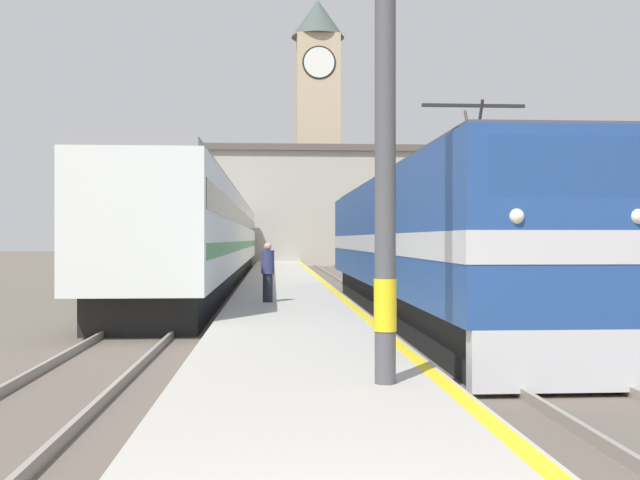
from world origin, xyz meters
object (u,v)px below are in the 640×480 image
at_px(locomotive_train, 423,245).
at_px(clock_tower, 318,122).
at_px(passenger_train, 213,236).
at_px(person_on_platform, 268,271).

xyz_separation_m(locomotive_train, clock_tower, (0.43, 52.42, 11.48)).
height_order(passenger_train, person_on_platform, passenger_train).
relative_size(locomotive_train, passenger_train, 0.48).
distance_m(locomotive_train, person_on_platform, 4.12).
xyz_separation_m(person_on_platform, clock_tower, (4.46, 51.97, 12.16)).
bearing_deg(clock_tower, person_on_platform, -94.91).
xyz_separation_m(locomotive_train, passenger_train, (-6.71, 16.35, 0.30)).
relative_size(locomotive_train, clock_tower, 0.80).
height_order(person_on_platform, clock_tower, clock_tower).
bearing_deg(passenger_train, clock_tower, 78.81).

